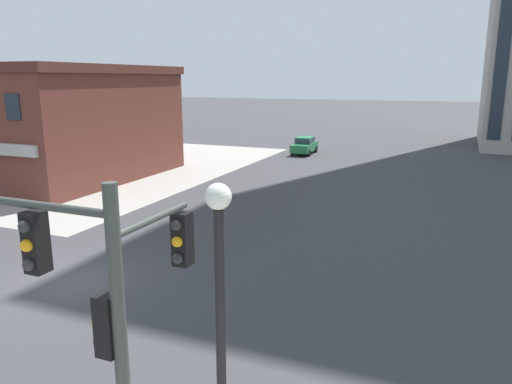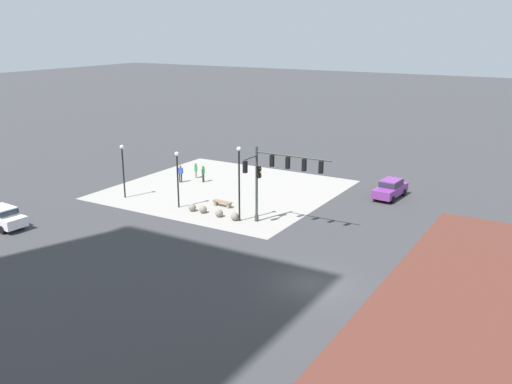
# 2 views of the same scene
# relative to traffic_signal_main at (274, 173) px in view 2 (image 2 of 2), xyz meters

# --- Properties ---
(ground_plane) EXTENTS (320.00, 320.00, 0.00)m
(ground_plane) POSITION_rel_traffic_signal_main_xyz_m (-7.19, 8.01, -4.25)
(ground_plane) COLOR #38383A
(sidewalk_corner_slab) EXTENTS (20.00, 19.00, 0.02)m
(sidewalk_corner_slab) POSITION_rel_traffic_signal_main_xyz_m (8.81, -6.49, -4.25)
(sidewalk_corner_slab) COLOR gray
(sidewalk_corner_slab) RESTS_ON ground
(traffic_signal_main) EXTENTS (6.44, 2.09, 6.10)m
(traffic_signal_main) POSITION_rel_traffic_signal_main_xyz_m (0.00, 0.00, 0.00)
(traffic_signal_main) COLOR #383D38
(traffic_signal_main) RESTS_ON ground
(bollard_sphere_curb_a) EXTENTS (0.64, 0.64, 0.64)m
(bollard_sphere_curb_a) POSITION_rel_traffic_signal_main_xyz_m (3.22, 0.57, -3.93)
(bollard_sphere_curb_a) COLOR gray
(bollard_sphere_curb_a) RESTS_ON ground
(bollard_sphere_curb_b) EXTENTS (0.64, 0.64, 0.64)m
(bollard_sphere_curb_b) POSITION_rel_traffic_signal_main_xyz_m (4.78, 0.50, -3.93)
(bollard_sphere_curb_b) COLOR gray
(bollard_sphere_curb_b) RESTS_ON ground
(bollard_sphere_curb_c) EXTENTS (0.64, 0.64, 0.64)m
(bollard_sphere_curb_c) POSITION_rel_traffic_signal_main_xyz_m (6.51, 0.35, -3.93)
(bollard_sphere_curb_c) COLOR gray
(bollard_sphere_curb_c) RESTS_ON ground
(bollard_sphere_curb_d) EXTENTS (0.64, 0.64, 0.64)m
(bollard_sphere_curb_d) POSITION_rel_traffic_signal_main_xyz_m (7.58, 0.42, -3.93)
(bollard_sphere_curb_d) COLOR gray
(bollard_sphere_curb_d) RESTS_ON ground
(bench_near_signal) EXTENTS (1.82, 0.57, 0.49)m
(bench_near_signal) POSITION_rel_traffic_signal_main_xyz_m (6.10, -1.92, -3.92)
(bench_near_signal) COLOR #8E6B4C
(bench_near_signal) RESTS_ON ground
(pedestrian_near_bench) EXTENTS (0.49, 0.34, 1.58)m
(pedestrian_near_bench) POSITION_rel_traffic_signal_main_xyz_m (13.81, -8.50, -3.35)
(pedestrian_near_bench) COLOR gray
(pedestrian_near_bench) RESTS_ON ground
(pedestrian_at_curb) EXTENTS (0.25, 0.54, 1.67)m
(pedestrian_at_curb) POSITION_rel_traffic_signal_main_xyz_m (12.26, -7.64, -3.29)
(pedestrian_at_curb) COLOR #333333
(pedestrian_at_curb) RESTS_ON ground
(pedestrian_walking_east) EXTENTS (0.48, 0.35, 1.75)m
(pedestrian_walking_east) POSITION_rel_traffic_signal_main_xyz_m (14.12, -6.37, -3.24)
(pedestrian_walking_east) COLOR black
(pedestrian_walking_east) RESTS_ON ground
(street_lamp_corner_near) EXTENTS (0.36, 0.36, 6.06)m
(street_lamp_corner_near) POSITION_rel_traffic_signal_main_xyz_m (2.81, 0.50, -0.51)
(street_lamp_corner_near) COLOR black
(street_lamp_corner_near) RESTS_ON ground
(street_lamp_mid_sidewalk) EXTENTS (0.36, 0.36, 4.90)m
(street_lamp_mid_sidewalk) POSITION_rel_traffic_signal_main_xyz_m (9.20, 0.18, -1.14)
(street_lamp_mid_sidewalk) COLOR black
(street_lamp_mid_sidewalk) RESTS_ON ground
(street_lamp_corner_far) EXTENTS (0.36, 0.36, 4.88)m
(street_lamp_corner_far) POSITION_rel_traffic_signal_main_xyz_m (15.23, 0.38, -1.15)
(street_lamp_corner_far) COLOR black
(street_lamp_corner_far) RESTS_ON ground
(car_main_northbound_near) EXTENTS (4.51, 2.12, 1.68)m
(car_main_northbound_near) POSITION_rel_traffic_signal_main_xyz_m (17.81, 11.18, -3.33)
(car_main_northbound_near) COLOR silver
(car_main_northbound_near) RESTS_ON ground
(car_main_southbound_near) EXTENTS (2.15, 4.53, 1.68)m
(car_main_southbound_near) POSITION_rel_traffic_signal_main_xyz_m (-5.53, -11.93, -3.33)
(car_main_southbound_near) COLOR #7A3389
(car_main_southbound_near) RESTS_ON ground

